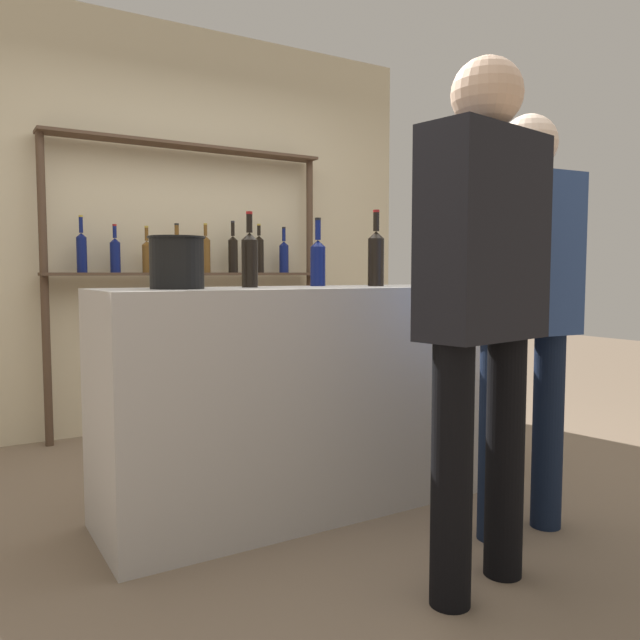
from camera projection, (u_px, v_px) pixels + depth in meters
name	position (u px, v px, depth m)	size (l,w,h in m)	color
ground_plane	(320.00, 502.00, 2.94)	(16.00, 16.00, 0.00)	#7A6651
bar_counter	(320.00, 396.00, 2.91)	(2.01, 0.59, 1.02)	#B7B2AD
back_wall	(183.00, 228.00, 4.45)	(3.61, 0.12, 2.80)	beige
back_shelf	(193.00, 246.00, 4.31)	(1.95, 0.18, 1.95)	#4C3828
counter_bottle_0	(250.00, 258.00, 2.77)	(0.07, 0.07, 0.34)	black
counter_bottle_1	(318.00, 261.00, 3.08)	(0.07, 0.07, 0.34)	#0F1956
counter_bottle_2	(376.00, 257.00, 3.06)	(0.08, 0.08, 0.37)	black
wine_glass	(422.00, 265.00, 3.23)	(0.07, 0.07, 0.15)	silver
ice_bucket	(177.00, 263.00, 2.51)	(0.23, 0.23, 0.21)	black
customer_center	(483.00, 285.00, 2.06)	(0.51, 0.29, 1.78)	black
customer_right	(525.00, 292.00, 2.53)	(0.47, 0.24, 1.71)	#121C33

